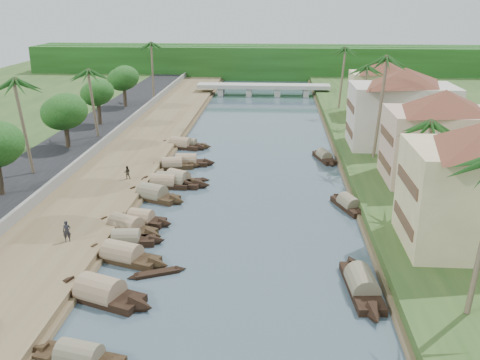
# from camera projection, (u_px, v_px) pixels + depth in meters

# --- Properties ---
(ground) EXTENTS (220.00, 220.00, 0.00)m
(ground) POSITION_uv_depth(u_px,v_px,m) (241.00, 241.00, 45.72)
(ground) COLOR #3B4E59
(ground) RESTS_ON ground
(left_bank) EXTENTS (10.00, 180.00, 0.80)m
(left_bank) POSITION_uv_depth(u_px,v_px,m) (122.00, 164.00, 65.50)
(left_bank) COLOR brown
(left_bank) RESTS_ON ground
(right_bank) EXTENTS (16.00, 180.00, 1.20)m
(right_bank) POSITION_uv_depth(u_px,v_px,m) (412.00, 168.00, 63.19)
(right_bank) COLOR #26441B
(right_bank) RESTS_ON ground
(road) EXTENTS (8.00, 180.00, 1.40)m
(road) POSITION_uv_depth(u_px,v_px,m) (54.00, 160.00, 65.95)
(road) COLOR black
(road) RESTS_ON ground
(retaining_wall) EXTENTS (0.40, 180.00, 1.10)m
(retaining_wall) POSITION_uv_depth(u_px,v_px,m) (87.00, 156.00, 65.46)
(retaining_wall) COLOR gray
(retaining_wall) RESTS_ON left_bank
(treeline) EXTENTS (120.00, 14.00, 8.00)m
(treeline) POSITION_uv_depth(u_px,v_px,m) (266.00, 62.00, 138.84)
(treeline) COLOR #173C10
(treeline) RESTS_ON ground
(bridge) EXTENTS (28.00, 4.00, 2.40)m
(bridge) POSITION_uv_depth(u_px,v_px,m) (263.00, 87.00, 113.14)
(bridge) COLOR #9E9F95
(bridge) RESTS_ON ground
(building_mid) EXTENTS (14.11, 14.11, 9.70)m
(building_mid) POSITION_uv_depth(u_px,v_px,m) (441.00, 135.00, 55.67)
(building_mid) COLOR tan
(building_mid) RESTS_ON right_bank
(building_far) EXTENTS (15.59, 15.59, 10.20)m
(building_far) POSITION_uv_depth(u_px,v_px,m) (402.00, 107.00, 68.87)
(building_far) COLOR beige
(building_far) RESTS_ON right_bank
(building_distant) EXTENTS (12.62, 12.62, 9.20)m
(building_distant) POSITION_uv_depth(u_px,v_px,m) (381.00, 87.00, 87.85)
(building_distant) COLOR beige
(building_distant) RESTS_ON right_bank
(sampan_0) EXTENTS (7.38, 3.04, 1.95)m
(sampan_0) POSITION_uv_depth(u_px,v_px,m) (80.00, 358.00, 30.25)
(sampan_0) COLOR black
(sampan_0) RESTS_ON ground
(sampan_1) EXTENTS (8.88, 4.96, 2.55)m
(sampan_1) POSITION_uv_depth(u_px,v_px,m) (101.00, 293.00, 36.80)
(sampan_1) COLOR black
(sampan_1) RESTS_ON ground
(sampan_2) EXTENTS (8.70, 4.39, 2.26)m
(sampan_2) POSITION_uv_depth(u_px,v_px,m) (122.00, 256.00, 42.21)
(sampan_2) COLOR black
(sampan_2) RESTS_ON ground
(sampan_3) EXTENTS (6.84, 2.01, 1.87)m
(sampan_3) POSITION_uv_depth(u_px,v_px,m) (126.00, 240.00, 45.03)
(sampan_3) COLOR black
(sampan_3) RESTS_ON ground
(sampan_4) EXTENTS (8.04, 4.88, 2.28)m
(sampan_4) POSITION_uv_depth(u_px,v_px,m) (126.00, 227.00, 47.42)
(sampan_4) COLOR black
(sampan_4) RESTS_ON ground
(sampan_5) EXTENTS (6.44, 2.76, 2.03)m
(sampan_5) POSITION_uv_depth(u_px,v_px,m) (141.00, 220.00, 49.06)
(sampan_5) COLOR black
(sampan_5) RESTS_ON ground
(sampan_6) EXTENTS (8.11, 4.82, 2.38)m
(sampan_6) POSITION_uv_depth(u_px,v_px,m) (152.00, 195.00, 55.13)
(sampan_6) COLOR black
(sampan_6) RESTS_ON ground
(sampan_7) EXTENTS (7.99, 2.18, 2.11)m
(sampan_7) POSITION_uv_depth(u_px,v_px,m) (164.00, 183.00, 58.70)
(sampan_7) COLOR black
(sampan_7) RESTS_ON ground
(sampan_8) EXTENTS (6.84, 4.77, 2.15)m
(sampan_8) POSITION_uv_depth(u_px,v_px,m) (178.00, 179.00, 60.01)
(sampan_8) COLOR black
(sampan_8) RESTS_ON ground
(sampan_9) EXTENTS (9.37, 2.88, 2.32)m
(sampan_9) POSITION_uv_depth(u_px,v_px,m) (171.00, 182.00, 59.06)
(sampan_9) COLOR black
(sampan_9) RESTS_ON ground
(sampan_10) EXTENTS (7.34, 2.83, 2.01)m
(sampan_10) POSITION_uv_depth(u_px,v_px,m) (172.00, 165.00, 65.02)
(sampan_10) COLOR black
(sampan_10) RESTS_ON ground
(sampan_11) EXTENTS (7.59, 2.23, 2.16)m
(sampan_11) POSITION_uv_depth(u_px,v_px,m) (186.00, 162.00, 66.24)
(sampan_11) COLOR black
(sampan_11) RESTS_ON ground
(sampan_12) EXTENTS (7.30, 2.63, 1.77)m
(sampan_12) POSITION_uv_depth(u_px,v_px,m) (187.00, 144.00, 74.27)
(sampan_12) COLOR black
(sampan_12) RESTS_ON ground
(sampan_13) EXTENTS (8.21, 3.91, 2.21)m
(sampan_13) POSITION_uv_depth(u_px,v_px,m) (181.00, 145.00, 73.94)
(sampan_13) COLOR black
(sampan_13) RESTS_ON ground
(sampan_14) EXTENTS (2.50, 9.55, 2.27)m
(sampan_14) POSITION_uv_depth(u_px,v_px,m) (362.00, 285.00, 37.85)
(sampan_14) COLOR black
(sampan_14) RESTS_ON ground
(sampan_15) EXTENTS (3.86, 7.11, 1.94)m
(sampan_15) POSITION_uv_depth(u_px,v_px,m) (349.00, 205.00, 52.61)
(sampan_15) COLOR black
(sampan_15) RESTS_ON ground
(sampan_16) EXTENTS (3.18, 7.13, 1.78)m
(sampan_16) POSITION_uv_depth(u_px,v_px,m) (324.00, 157.00, 68.44)
(sampan_16) COLOR black
(sampan_16) RESTS_ON ground
(canoe_1) EXTENTS (4.49, 2.57, 0.74)m
(canoe_1) POSITION_uv_depth(u_px,v_px,m) (157.00, 273.00, 40.15)
(canoe_1) COLOR black
(canoe_1) RESTS_ON ground
(canoe_2) EXTENTS (5.28, 1.53, 0.76)m
(canoe_2) POSITION_uv_depth(u_px,v_px,m) (187.00, 180.00, 60.56)
(canoe_2) COLOR black
(canoe_2) RESTS_ON ground
(palm_1) EXTENTS (3.20, 3.20, 9.70)m
(palm_1) POSITION_uv_depth(u_px,v_px,m) (426.00, 125.00, 46.89)
(palm_1) COLOR #71634B
(palm_1) RESTS_ON ground
(palm_2) EXTENTS (3.20, 3.20, 13.56)m
(palm_2) POSITION_uv_depth(u_px,v_px,m) (383.00, 60.00, 61.87)
(palm_2) COLOR #71634B
(palm_2) RESTS_ON ground
(palm_3) EXTENTS (3.20, 3.20, 10.46)m
(palm_3) POSITION_uv_depth(u_px,v_px,m) (367.00, 68.00, 78.83)
(palm_3) COLOR #71634B
(palm_3) RESTS_ON ground
(palm_5) EXTENTS (3.20, 3.20, 11.74)m
(palm_5) POSITION_uv_depth(u_px,v_px,m) (20.00, 82.00, 55.78)
(palm_5) COLOR #71634B
(palm_5) RESTS_ON ground
(palm_6) EXTENTS (3.20, 3.20, 10.66)m
(palm_6) POSITION_uv_depth(u_px,v_px,m) (92.00, 72.00, 71.51)
(palm_6) COLOR #71634B
(palm_6) RESTS_ON ground
(palm_7) EXTENTS (3.20, 3.20, 11.89)m
(palm_7) POSITION_uv_depth(u_px,v_px,m) (343.00, 50.00, 91.52)
(palm_7) COLOR #71634B
(palm_7) RESTS_ON ground
(palm_8) EXTENTS (3.20, 3.20, 11.92)m
(palm_8) POSITION_uv_depth(u_px,v_px,m) (151.00, 45.00, 98.55)
(palm_8) COLOR #71634B
(palm_8) RESTS_ON ground
(tree_3) EXTENTS (5.31, 5.31, 6.82)m
(tree_3) POSITION_uv_depth(u_px,v_px,m) (65.00, 112.00, 67.76)
(tree_3) COLOR #483729
(tree_3) RESTS_ON ground
(tree_4) EXTENTS (4.47, 4.47, 6.71)m
(tree_4) POSITION_uv_depth(u_px,v_px,m) (98.00, 93.00, 80.07)
(tree_4) COLOR #483729
(tree_4) RESTS_ON ground
(tree_5) EXTENTS (4.89, 4.89, 6.99)m
(tree_5) POSITION_uv_depth(u_px,v_px,m) (124.00, 79.00, 93.55)
(tree_5) COLOR #483729
(tree_5) RESTS_ON ground
(tree_6) EXTENTS (4.21, 4.21, 7.01)m
(tree_6) POSITION_uv_depth(u_px,v_px,m) (435.00, 103.00, 71.59)
(tree_6) COLOR #483729
(tree_6) RESTS_ON ground
(person_near) EXTENTS (0.75, 0.60, 1.78)m
(person_near) POSITION_uv_depth(u_px,v_px,m) (67.00, 231.00, 43.56)
(person_near) COLOR #222128
(person_near) RESTS_ON left_bank
(person_far) EXTENTS (0.82, 0.70, 1.48)m
(person_far) POSITION_uv_depth(u_px,v_px,m) (127.00, 172.00, 58.73)
(person_far) COLOR #352F25
(person_far) RESTS_ON left_bank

